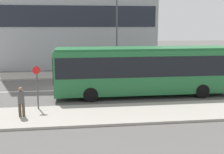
% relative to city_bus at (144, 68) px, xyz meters
% --- Properties ---
extents(ground_plane, '(120.00, 120.00, 0.00)m').
position_rel_city_bus_xyz_m(ground_plane, '(-6.08, 2.25, -1.94)').
color(ground_plane, '#595654').
extents(sidewalk_near, '(44.00, 3.50, 0.13)m').
position_rel_city_bus_xyz_m(sidewalk_near, '(-6.08, -4.00, -1.88)').
color(sidewalk_near, '#A39E93').
rests_on(sidewalk_near, ground_plane).
extents(sidewalk_far, '(44.00, 3.50, 0.13)m').
position_rel_city_bus_xyz_m(sidewalk_far, '(-6.08, 8.50, -1.88)').
color(sidewalk_far, '#A39E93').
rests_on(sidewalk_far, ground_plane).
extents(lane_centerline, '(41.80, 0.16, 0.01)m').
position_rel_city_bus_xyz_m(lane_centerline, '(-6.08, 2.25, -1.94)').
color(lane_centerline, silver).
rests_on(lane_centerline, ground_plane).
extents(city_bus, '(12.22, 2.64, 3.38)m').
position_rel_city_bus_xyz_m(city_bus, '(0.00, 0.00, 0.00)').
color(city_bus, '#236B38').
rests_on(city_bus, ground_plane).
extents(parked_car_0, '(4.28, 1.78, 1.32)m').
position_rel_city_bus_xyz_m(parked_car_0, '(8.60, 5.60, -1.31)').
color(parked_car_0, black).
rests_on(parked_car_0, ground_plane).
extents(pedestrian_near_stop, '(0.35, 0.34, 1.60)m').
position_rel_city_bus_xyz_m(pedestrian_near_stop, '(-7.55, -4.01, -0.91)').
color(pedestrian_near_stop, '#4C4233').
rests_on(pedestrian_near_stop, sidewalk_near).
extents(bus_stop_sign, '(0.44, 0.12, 2.53)m').
position_rel_city_bus_xyz_m(bus_stop_sign, '(-6.87, -2.68, -0.33)').
color(bus_stop_sign, '#4C4C51').
rests_on(bus_stop_sign, sidewalk_near).
extents(street_lamp, '(0.36, 0.36, 7.46)m').
position_rel_city_bus_xyz_m(street_lamp, '(-0.78, 7.60, 2.70)').
color(street_lamp, '#4C4C51').
rests_on(street_lamp, sidewalk_far).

